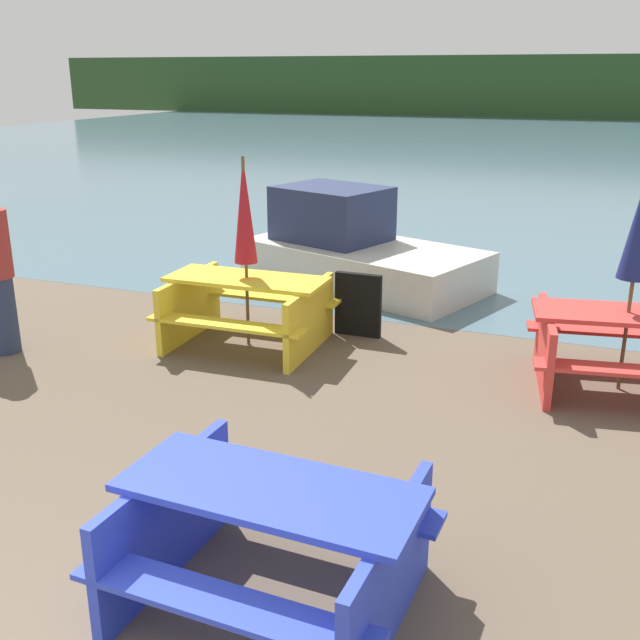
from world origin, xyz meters
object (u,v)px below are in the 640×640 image
(picnic_table_yellow, at_px, (247,305))
(picnic_table_red, at_px, (624,344))
(umbrella_navy, at_px, (640,230))
(umbrella_crimson, at_px, (244,212))
(picnic_table_blue, at_px, (271,535))
(boat, at_px, (355,250))
(signboard, at_px, (358,305))

(picnic_table_yellow, distance_m, picnic_table_red, 3.94)
(umbrella_navy, relative_size, umbrella_crimson, 0.98)
(picnic_table_blue, bearing_deg, picnic_table_red, 65.57)
(umbrella_navy, relative_size, boat, 0.55)
(umbrella_navy, xyz_separation_m, umbrella_crimson, (-3.94, -0.19, -0.06))
(boat, bearing_deg, signboard, -51.08)
(picnic_table_red, xyz_separation_m, signboard, (-2.88, 0.56, -0.09))
(picnic_table_yellow, bearing_deg, signboard, 35.25)
(umbrella_navy, relative_size, signboard, 2.76)
(signboard, bearing_deg, picnic_table_yellow, -144.75)
(picnic_table_blue, relative_size, picnic_table_red, 0.89)
(umbrella_navy, height_order, boat, umbrella_navy)
(picnic_table_red, distance_m, boat, 4.58)
(umbrella_navy, bearing_deg, umbrella_crimson, -177.27)
(umbrella_crimson, bearing_deg, picnic_table_red, 2.73)
(umbrella_navy, bearing_deg, signboard, 169.01)
(picnic_table_red, bearing_deg, signboard, 169.01)
(picnic_table_red, relative_size, umbrella_crimson, 0.92)
(picnic_table_red, bearing_deg, picnic_table_yellow, -177.27)
(picnic_table_blue, relative_size, signboard, 2.32)
(umbrella_navy, xyz_separation_m, boat, (-3.67, 2.74, -1.09))
(picnic_table_red, height_order, boat, boat)
(umbrella_crimson, bearing_deg, umbrella_navy, 2.73)
(picnic_table_blue, height_order, picnic_table_yellow, picnic_table_yellow)
(picnic_table_blue, bearing_deg, umbrella_crimson, 118.30)
(picnic_table_yellow, relative_size, boat, 0.48)
(picnic_table_yellow, height_order, umbrella_crimson, umbrella_crimson)
(picnic_table_blue, distance_m, signboard, 4.75)
(boat, bearing_deg, umbrella_navy, -17.70)
(picnic_table_yellow, distance_m, signboard, 1.30)
(picnic_table_red, distance_m, umbrella_crimson, 4.08)
(picnic_table_yellow, xyz_separation_m, umbrella_navy, (3.94, 0.19, 1.11))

